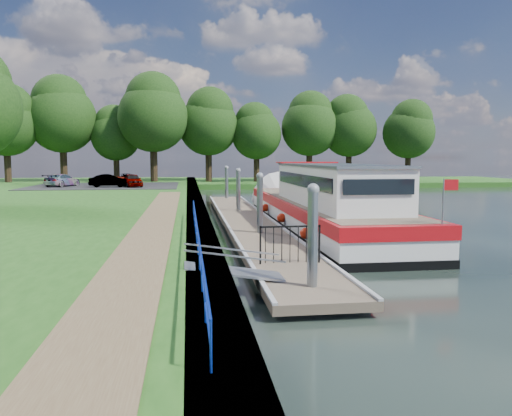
{
  "coord_description": "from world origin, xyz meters",
  "views": [
    {
      "loc": [
        -3.02,
        -12.27,
        3.57
      ],
      "look_at": [
        -0.1,
        8.95,
        1.4
      ],
      "focal_mm": 35.0,
      "sensor_mm": 36.0,
      "label": 1
    }
  ],
  "objects": [
    {
      "name": "carpark",
      "position": [
        -11.0,
        38.0,
        0.81
      ],
      "size": [
        14.0,
        12.0,
        0.06
      ],
      "primitive_type": "cube",
      "color": "black",
      "rests_on": "riverbank"
    },
    {
      "name": "far_bank",
      "position": [
        12.0,
        52.0,
        0.3
      ],
      "size": [
        60.0,
        18.0,
        0.6
      ],
      "primitive_type": "cube",
      "color": "#1F4E16",
      "rests_on": "ground"
    },
    {
      "name": "ground",
      "position": [
        0.0,
        0.0,
        0.0
      ],
      "size": [
        160.0,
        160.0,
        0.0
      ],
      "primitive_type": "plane",
      "color": "black",
      "rests_on": "ground"
    },
    {
      "name": "horizon_trees",
      "position": [
        -1.61,
        48.68,
        7.95
      ],
      "size": [
        54.38,
        10.03,
        12.87
      ],
      "color": "#332316",
      "rests_on": "ground"
    },
    {
      "name": "bank_edge",
      "position": [
        -2.55,
        15.0,
        0.39
      ],
      "size": [
        1.1,
        90.0,
        0.78
      ],
      "primitive_type": "cube",
      "color": "#473D2D",
      "rests_on": "ground"
    },
    {
      "name": "car_a",
      "position": [
        -8.15,
        35.74,
        1.45
      ],
      "size": [
        2.38,
        3.87,
        1.23
      ],
      "primitive_type": "imported",
      "rotation": [
        0.0,
        0.0,
        0.27
      ],
      "color": "#999999",
      "rests_on": "carpark"
    },
    {
      "name": "car_d",
      "position": [
        -9.49,
        41.38,
        1.36
      ],
      "size": [
        2.43,
        4.07,
        1.06
      ],
      "primitive_type": "imported",
      "rotation": [
        0.0,
        0.0,
        -0.19
      ],
      "color": "#999999",
      "rests_on": "carpark"
    },
    {
      "name": "footpath",
      "position": [
        -4.4,
        8.0,
        0.8
      ],
      "size": [
        1.6,
        40.0,
        0.05
      ],
      "primitive_type": "cube",
      "color": "brown",
      "rests_on": "riverbank"
    },
    {
      "name": "gate_panel",
      "position": [
        -0.0,
        2.2,
        1.15
      ],
      "size": [
        1.85,
        0.05,
        1.15
      ],
      "color": "black",
      "rests_on": "ground"
    },
    {
      "name": "pontoon",
      "position": [
        0.0,
        13.0,
        0.18
      ],
      "size": [
        2.5,
        30.0,
        0.56
      ],
      "color": "brown",
      "rests_on": "ground"
    },
    {
      "name": "car_b",
      "position": [
        -10.23,
        35.46,
        1.43
      ],
      "size": [
        3.65,
        1.42,
        1.18
      ],
      "primitive_type": "imported",
      "rotation": [
        0.0,
        0.0,
        1.62
      ],
      "color": "#999999",
      "rests_on": "carpark"
    },
    {
      "name": "gangway",
      "position": [
        -1.85,
        0.5,
        0.63
      ],
      "size": [
        2.58,
        1.0,
        0.92
      ],
      "color": "#A5A8AD",
      "rests_on": "ground"
    },
    {
      "name": "car_c",
      "position": [
        -14.86,
        37.32,
        1.43
      ],
      "size": [
        3.05,
        4.4,
        1.18
      ],
      "primitive_type": "imported",
      "rotation": [
        0.0,
        0.0,
        2.76
      ],
      "color": "#999999",
      "rests_on": "carpark"
    },
    {
      "name": "mooring_piles",
      "position": [
        0.0,
        13.0,
        1.28
      ],
      "size": [
        0.3,
        27.3,
        3.55
      ],
      "color": "gray",
      "rests_on": "ground"
    },
    {
      "name": "barge",
      "position": [
        3.6,
        12.8,
        1.09
      ],
      "size": [
        4.36,
        21.15,
        4.78
      ],
      "color": "black",
      "rests_on": "ground"
    },
    {
      "name": "blue_fence",
      "position": [
        -2.75,
        3.0,
        1.31
      ],
      "size": [
        0.04,
        18.04,
        0.72
      ],
      "color": "#0C2DBF",
      "rests_on": "riverbank"
    }
  ]
}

